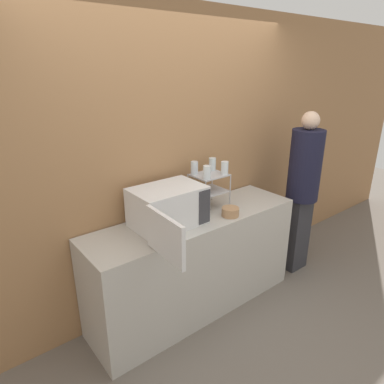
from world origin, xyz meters
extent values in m
plane|color=#6B6056|center=(0.00, 0.00, 0.00)|extent=(12.00, 12.00, 0.00)
cube|color=#9E7047|center=(0.00, 0.60, 1.30)|extent=(8.00, 0.06, 2.60)
cube|color=#B7B2A8|center=(0.00, 0.28, 0.45)|extent=(1.96, 0.56, 0.91)
cube|color=silver|center=(-0.26, 0.30, 1.07)|extent=(0.56, 0.38, 0.32)
cube|color=#B7B2A8|center=(-0.32, 0.12, 1.07)|extent=(0.40, 0.01, 0.27)
cube|color=#333338|center=(-0.04, 0.11, 1.07)|extent=(0.11, 0.01, 0.28)
cube|color=silver|center=(-0.57, -0.11, 1.07)|extent=(0.05, 0.44, 0.31)
cylinder|color=#B2B2B7|center=(0.09, 0.25, 1.06)|extent=(0.01, 0.01, 0.31)
cylinder|color=#B2B2B7|center=(0.38, 0.25, 1.06)|extent=(0.01, 0.01, 0.31)
cylinder|color=#B2B2B7|center=(0.09, 0.49, 1.06)|extent=(0.01, 0.01, 0.31)
cylinder|color=#B2B2B7|center=(0.38, 0.49, 1.06)|extent=(0.01, 0.01, 0.31)
cube|color=#B2B2B7|center=(0.23, 0.37, 1.06)|extent=(0.29, 0.24, 0.01)
cube|color=#B2B2B7|center=(0.23, 0.37, 1.21)|extent=(0.29, 0.24, 0.01)
cylinder|color=silver|center=(0.13, 0.29, 1.28)|extent=(0.06, 0.06, 0.11)
cylinder|color=silver|center=(0.34, 0.45, 1.28)|extent=(0.06, 0.06, 0.11)
cylinder|color=silver|center=(0.34, 0.29, 1.28)|extent=(0.06, 0.06, 0.11)
cylinder|color=silver|center=(0.13, 0.45, 1.28)|extent=(0.06, 0.06, 0.11)
cylinder|color=#AD7F56|center=(0.25, 0.11, 0.91)|extent=(0.08, 0.08, 0.01)
cylinder|color=#AD7F56|center=(0.25, 0.11, 0.94)|extent=(0.15, 0.15, 0.07)
cube|color=#2D2D33|center=(1.28, 0.10, 0.41)|extent=(0.26, 0.16, 0.82)
cylinder|color=black|center=(1.28, 0.10, 1.17)|extent=(0.32, 0.32, 0.72)
sphere|color=beige|center=(1.28, 0.10, 1.62)|extent=(0.18, 0.18, 0.18)
camera|label=1|loc=(-1.67, -1.78, 2.12)|focal=32.00mm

